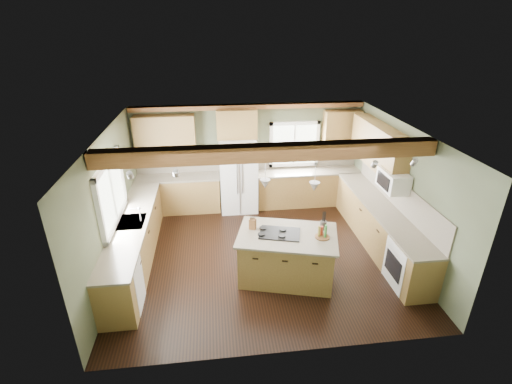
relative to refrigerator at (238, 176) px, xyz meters
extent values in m
plane|color=black|center=(0.30, -2.12, -0.90)|extent=(5.60, 5.60, 0.00)
plane|color=silver|center=(0.30, -2.12, 1.70)|extent=(5.60, 5.60, 0.00)
plane|color=#484D37|center=(0.30, 0.38, 0.40)|extent=(5.60, 0.00, 5.60)
plane|color=#484D37|center=(-2.50, -2.12, 0.40)|extent=(0.00, 5.00, 5.00)
plane|color=#484D37|center=(3.10, -2.12, 0.40)|extent=(0.00, 5.00, 5.00)
cube|color=#563118|center=(0.30, -2.88, 1.57)|extent=(5.55, 0.26, 0.26)
cube|color=#563118|center=(0.30, 0.28, 1.64)|extent=(5.55, 0.20, 0.10)
cube|color=brown|center=(0.30, 0.36, 0.31)|extent=(5.58, 0.03, 0.58)
cube|color=brown|center=(3.08, -2.07, 0.31)|extent=(0.03, 3.70, 0.58)
cube|color=brown|center=(-1.49, 0.08, -0.46)|extent=(2.02, 0.60, 0.88)
cube|color=brown|center=(-1.49, 0.08, 0.00)|extent=(2.06, 0.64, 0.04)
cube|color=brown|center=(1.79, 0.08, -0.46)|extent=(2.62, 0.60, 0.88)
cube|color=brown|center=(1.79, 0.08, 0.00)|extent=(2.66, 0.64, 0.04)
cube|color=brown|center=(-2.20, -2.07, -0.46)|extent=(0.60, 3.70, 0.88)
cube|color=brown|center=(-2.20, -2.07, 0.00)|extent=(0.64, 3.74, 0.04)
cube|color=brown|center=(2.80, -2.07, -0.46)|extent=(0.60, 3.70, 0.88)
cube|color=brown|center=(2.80, -2.07, 0.00)|extent=(0.64, 3.74, 0.04)
cube|color=brown|center=(-1.69, 0.21, 1.05)|extent=(1.40, 0.35, 0.90)
cube|color=brown|center=(0.00, 0.21, 1.25)|extent=(0.96, 0.35, 0.70)
cube|color=brown|center=(2.92, -1.22, 1.05)|extent=(0.35, 2.20, 0.90)
cube|color=brown|center=(2.60, 0.21, 1.05)|extent=(0.90, 0.35, 0.90)
cube|color=white|center=(-2.48, -2.07, 0.65)|extent=(0.04, 1.60, 1.05)
cube|color=white|center=(1.45, 0.36, 0.65)|extent=(1.10, 0.04, 1.00)
cube|color=#262628|center=(-2.20, -2.07, 0.01)|extent=(0.50, 0.65, 0.03)
cylinder|color=#B2B2B7|center=(-2.02, -2.07, 0.15)|extent=(0.02, 0.02, 0.28)
cube|color=white|center=(-2.19, -3.37, -0.47)|extent=(0.60, 0.60, 0.84)
cube|color=white|center=(2.79, -3.37, -0.47)|extent=(0.60, 0.72, 0.84)
cube|color=white|center=(2.88, -2.17, 0.65)|extent=(0.40, 0.70, 0.38)
cone|color=#B2B2B7|center=(0.26, -2.78, 0.98)|extent=(0.18, 0.18, 0.16)
cone|color=#B2B2B7|center=(1.05, -2.99, 0.98)|extent=(0.18, 0.18, 0.16)
cube|color=silver|center=(0.00, 0.00, 0.00)|extent=(0.90, 0.74, 1.80)
cube|color=brown|center=(0.66, -2.88, -0.46)|extent=(1.85, 1.40, 0.88)
cube|color=brown|center=(0.66, -2.88, 0.00)|extent=(1.99, 1.54, 0.04)
cube|color=black|center=(0.52, -2.85, 0.03)|extent=(0.81, 0.65, 0.02)
cube|color=brown|center=(0.06, -2.62, 0.12)|extent=(0.15, 0.13, 0.20)
cylinder|color=#3E3932|center=(1.34, -2.78, 0.10)|extent=(0.16, 0.16, 0.16)
camera|label=1|loc=(-0.58, -8.45, 3.49)|focal=26.00mm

